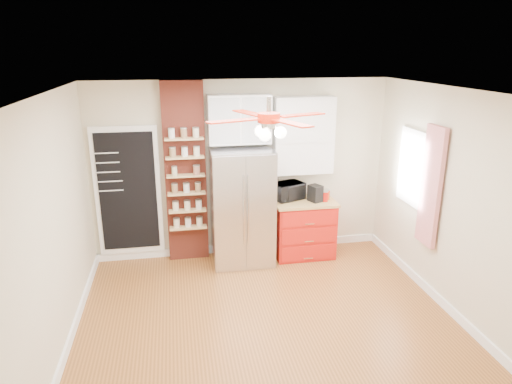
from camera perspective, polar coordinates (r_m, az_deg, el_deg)
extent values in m
plane|color=#975A26|center=(5.72, 1.39, -15.60)|extent=(4.50, 4.50, 0.00)
plane|color=white|center=(4.80, 1.64, 12.46)|extent=(4.50, 4.50, 0.00)
cube|color=beige|center=(6.98, -1.84, 2.83)|extent=(4.50, 0.02, 2.70)
cube|color=beige|center=(3.37, 8.69, -14.57)|extent=(4.50, 0.02, 2.70)
cube|color=beige|center=(5.16, -23.82, -4.14)|extent=(0.02, 4.00, 2.70)
cube|color=beige|center=(5.96, 23.19, -1.24)|extent=(0.02, 4.00, 2.70)
cube|color=white|center=(6.99, -15.70, 0.05)|extent=(0.95, 0.04, 1.95)
cube|color=black|center=(6.96, -15.72, -0.02)|extent=(0.82, 0.02, 1.78)
cube|color=maroon|center=(6.84, -8.81, 2.31)|extent=(0.60, 0.16, 2.70)
cube|color=silver|center=(6.77, -1.76, -1.87)|extent=(0.90, 0.70, 1.75)
cube|color=white|center=(6.64, -2.11, 9.12)|extent=(0.90, 0.35, 0.70)
cube|color=red|center=(7.17, 5.93, -4.62)|extent=(0.90, 0.60, 0.86)
cube|color=tan|center=(7.01, 6.05, -1.21)|extent=(0.94, 0.64, 0.04)
cube|color=white|center=(6.92, 5.92, 7.06)|extent=(0.90, 0.30, 1.15)
cube|color=white|center=(6.63, 19.10, 2.84)|extent=(0.04, 0.75, 1.05)
cube|color=red|center=(6.18, 21.03, 0.62)|extent=(0.06, 0.40, 1.55)
cylinder|color=silver|center=(4.82, 1.62, 10.68)|extent=(0.05, 0.05, 0.20)
cylinder|color=#A11C09|center=(4.83, 1.61, 9.27)|extent=(0.24, 0.24, 0.10)
sphere|color=white|center=(4.86, 1.59, 7.40)|extent=(0.13, 0.13, 0.13)
imported|color=black|center=(7.00, 3.99, 0.11)|extent=(0.56, 0.48, 0.26)
cube|color=black|center=(6.95, 7.41, -0.17)|extent=(0.22, 0.25, 0.25)
cylinder|color=#B11109|center=(6.99, 8.63, -0.57)|extent=(0.09, 0.09, 0.15)
cylinder|color=#BD320A|center=(7.09, 8.82, -0.32)|extent=(0.12, 0.12, 0.14)
cylinder|color=#BFBD92|center=(6.66, -10.17, 2.58)|extent=(0.10, 0.10, 0.12)
cylinder|color=#9C654F|center=(6.66, -7.44, 2.72)|extent=(0.13, 0.13, 0.13)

